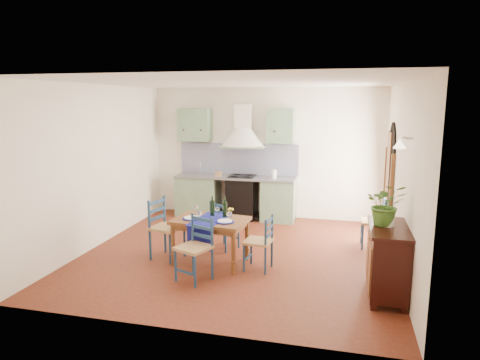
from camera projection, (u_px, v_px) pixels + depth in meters
The scene contains 13 objects.
floor at pixel (238, 254), 7.15m from camera, with size 5.00×5.00×0.00m, color #4D1B10.
back_wall at pixel (242, 170), 9.25m from camera, with size 5.00×0.96×2.80m.
right_wall at pixel (399, 179), 6.59m from camera, with size 0.26×5.00×2.80m.
left_wall at pixel (99, 166), 7.48m from camera, with size 0.04×5.00×2.80m, color white.
ceiling at pixel (237, 82), 6.64m from camera, with size 5.00×5.00×0.01m, color silver.
dining_table at pixel (211, 224), 6.63m from camera, with size 1.19×0.92×1.03m.
chair_near at pixel (195, 248), 6.03m from camera, with size 0.56×0.56×0.92m.
chair_far at pixel (224, 224), 7.31m from camera, with size 0.53×0.53×0.85m.
chair_left at pixel (165, 228), 6.87m from camera, with size 0.55×0.55×0.98m.
chair_right at pixel (260, 242), 6.40m from camera, with size 0.43×0.43×0.83m.
chair_spare at pixel (375, 222), 7.37m from camera, with size 0.41×0.41×0.88m.
sideboard at pixel (387, 259), 5.52m from camera, with size 0.50×1.05×0.94m.
potted_plant at pixel (386, 204), 5.47m from camera, with size 0.50×0.43×0.55m, color #3C6B23.
Camera 1 is at (1.66, -6.60, 2.51)m, focal length 32.00 mm.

